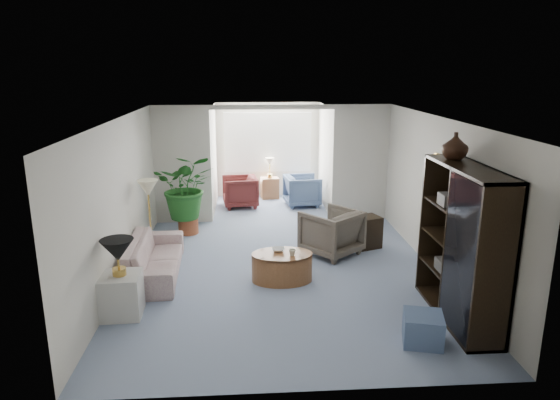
{
  "coord_description": "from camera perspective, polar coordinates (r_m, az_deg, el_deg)",
  "views": [
    {
      "loc": [
        -0.55,
        -7.48,
        3.26
      ],
      "look_at": [
        0.0,
        0.6,
        1.1
      ],
      "focal_mm": 32.2,
      "sensor_mm": 36.0,
      "label": 1
    }
  ],
  "objects": [
    {
      "name": "back_pier_left",
      "position": [
        10.76,
        -11.05,
        3.88
      ],
      "size": [
        1.2,
        0.12,
        2.5
      ],
      "primitive_type": "cube",
      "color": "beige",
      "rests_on": "ground"
    },
    {
      "name": "floor_lamp",
      "position": [
        8.87,
        -14.78,
        1.32
      ],
      "size": [
        0.36,
        0.36,
        0.28
      ],
      "primitive_type": "cone",
      "color": "#F8F1C5",
      "rests_on": "ground"
    },
    {
      "name": "back_header",
      "position": [
        10.53,
        -0.9,
        10.51
      ],
      "size": [
        2.6,
        0.12,
        0.1
      ],
      "primitive_type": "cube",
      "color": "beige",
      "rests_on": "back_pier_left"
    },
    {
      "name": "plant_pot",
      "position": [
        10.28,
        -10.36,
        -2.88
      ],
      "size": [
        0.4,
        0.4,
        0.32
      ],
      "primitive_type": "cylinder",
      "color": "brown",
      "rests_on": "ground"
    },
    {
      "name": "entertainment_cabinet",
      "position": [
        6.95,
        20.0,
        -4.75
      ],
      "size": [
        0.49,
        1.85,
        2.06
      ],
      "primitive_type": "cube",
      "color": "black",
      "rests_on": "ground"
    },
    {
      "name": "sunroom_table",
      "position": [
        12.78,
        -1.17,
        1.38
      ],
      "size": [
        0.47,
        0.39,
        0.53
      ],
      "primitive_type": "cube",
      "rotation": [
        0.0,
        0.0,
        0.12
      ],
      "color": "brown",
      "rests_on": "ground"
    },
    {
      "name": "cabinet_urn",
      "position": [
        7.11,
        19.27,
        5.82
      ],
      "size": [
        0.35,
        0.35,
        0.36
      ],
      "primitive_type": "imported",
      "color": "#311B10",
      "rests_on": "entertainment_cabinet"
    },
    {
      "name": "ottoman",
      "position": [
        6.51,
        15.92,
        -13.89
      ],
      "size": [
        0.56,
        0.56,
        0.37
      ],
      "primitive_type": "cube",
      "rotation": [
        0.0,
        0.0,
        -0.25
      ],
      "color": "#4D5E85",
      "rests_on": "ground"
    },
    {
      "name": "window_pane",
      "position": [
        12.81,
        -1.4,
        6.57
      ],
      "size": [
        2.2,
        0.02,
        1.5
      ],
      "primitive_type": "cube",
      "color": "white"
    },
    {
      "name": "window_blinds",
      "position": [
        12.78,
        -1.39,
        6.55
      ],
      "size": [
        2.2,
        0.02,
        1.5
      ],
      "primitive_type": "cube",
      "color": "white"
    },
    {
      "name": "back_pier_right",
      "position": [
        10.95,
        9.13,
        4.16
      ],
      "size": [
        1.2,
        0.12,
        2.5
      ],
      "primitive_type": "cube",
      "color": "beige",
      "rests_on": "ground"
    },
    {
      "name": "coffee_bowl",
      "position": [
        7.91,
        -0.18,
        -5.67
      ],
      "size": [
        0.23,
        0.23,
        0.05
      ],
      "primitive_type": "imported",
      "rotation": [
        0.0,
        0.0,
        -0.14
      ],
      "color": "silver",
      "rests_on": "coffee_table"
    },
    {
      "name": "coffee_table",
      "position": [
        7.92,
        0.23,
        -7.61
      ],
      "size": [
        1.07,
        1.07,
        0.45
      ],
      "primitive_type": "cylinder",
      "rotation": [
        0.0,
        0.0,
        -0.14
      ],
      "color": "brown",
      "rests_on": "ground"
    },
    {
      "name": "shelf_clutter",
      "position": [
        6.83,
        19.95,
        -4.52
      ],
      "size": [
        0.3,
        1.04,
        1.06
      ],
      "color": "#3D3A37",
      "rests_on": "entertainment_cabinet"
    },
    {
      "name": "sofa",
      "position": [
        8.35,
        -14.12,
        -6.35
      ],
      "size": [
        0.88,
        2.05,
        0.59
      ],
      "primitive_type": "imported",
      "rotation": [
        0.0,
        0.0,
        1.62
      ],
      "color": "beige",
      "rests_on": "ground"
    },
    {
      "name": "wingback_chair",
      "position": [
        8.99,
        5.85,
        -3.65
      ],
      "size": [
        1.25,
        1.25,
        0.82
      ],
      "primitive_type": "imported",
      "rotation": [
        0.0,
        0.0,
        3.84
      ],
      "color": "#62594D",
      "rests_on": "ground"
    },
    {
      "name": "side_table_dark",
      "position": [
        9.44,
        9.73,
        -3.6
      ],
      "size": [
        0.6,
        0.54,
        0.59
      ],
      "primitive_type": "cube",
      "rotation": [
        0.0,
        0.0,
        0.35
      ],
      "color": "black",
      "rests_on": "ground"
    },
    {
      "name": "coffee_cup",
      "position": [
        7.73,
        1.4,
        -5.98
      ],
      "size": [
        0.12,
        0.12,
        0.1
      ],
      "primitive_type": "imported",
      "rotation": [
        0.0,
        0.0,
        -0.14
      ],
      "color": "beige",
      "rests_on": "coffee_table"
    },
    {
      "name": "house_plant",
      "position": [
        10.06,
        -10.58,
        1.53
      ],
      "size": [
        1.17,
        1.02,
        1.3
      ],
      "primitive_type": "imported",
      "color": "#215E20",
      "rests_on": "plant_pot"
    },
    {
      "name": "floor",
      "position": [
        8.18,
        0.29,
        -8.56
      ],
      "size": [
        6.0,
        6.0,
        0.0
      ],
      "primitive_type": "plane",
      "color": "#8999B5",
      "rests_on": "ground"
    },
    {
      "name": "sunroom_chair_blue",
      "position": [
        12.09,
        2.55,
        1.08
      ],
      "size": [
        0.9,
        0.88,
        0.74
      ],
      "primitive_type": "imported",
      "rotation": [
        0.0,
        0.0,
        1.69
      ],
      "color": "#4D5E85",
      "rests_on": "ground"
    },
    {
      "name": "sunroom_chair_maroon",
      "position": [
        12.02,
        -4.57,
        0.95
      ],
      "size": [
        0.9,
        0.88,
        0.74
      ],
      "primitive_type": "imported",
      "rotation": [
        0.0,
        0.0,
        -1.45
      ],
      "color": "#571D20",
      "rests_on": "ground"
    },
    {
      "name": "framed_picture",
      "position": [
        8.12,
        17.96,
        3.12
      ],
      "size": [
        0.04,
        0.5,
        0.4
      ],
      "primitive_type": "cube",
      "color": "#BEB198"
    },
    {
      "name": "table_lamp",
      "position": [
        6.94,
        -17.98,
        -5.46
      ],
      "size": [
        0.44,
        0.44,
        0.3
      ],
      "primitive_type": "cone",
      "color": "black",
      "rests_on": "end_table"
    },
    {
      "name": "sunroom_floor",
      "position": [
        12.05,
        -1.13,
        -0.78
      ],
      "size": [
        2.6,
        2.6,
        0.0
      ],
      "primitive_type": "plane",
      "color": "#8999B5",
      "rests_on": "ground"
    },
    {
      "name": "end_table",
      "position": [
        7.18,
        -17.57,
        -10.25
      ],
      "size": [
        0.55,
        0.55,
        0.58
      ],
      "primitive_type": "cube",
      "rotation": [
        0.0,
        0.0,
        0.04
      ],
      "color": "beige",
      "rests_on": "ground"
    }
  ]
}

